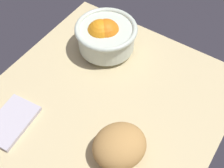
{
  "coord_description": "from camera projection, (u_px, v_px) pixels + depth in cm",
  "views": [
    {
      "loc": [
        39.77,
        28.48,
        72.08
      ],
      "look_at": [
        -2.77,
        0.19,
        5.0
      ],
      "focal_mm": 48.02,
      "sensor_mm": 36.0,
      "label": 1
    }
  ],
  "objects": [
    {
      "name": "ground_plane",
      "position": [
        106.0,
        103.0,
        0.88
      ],
      "size": [
        66.44,
        65.28,
        3.0
      ],
      "primitive_type": "cube",
      "color": "#CCB886"
    },
    {
      "name": "fruit_bowl",
      "position": [
        106.0,
        35.0,
        0.94
      ],
      "size": [
        19.66,
        19.66,
        11.62
      ],
      "color": "silver",
      "rests_on": "ground"
    },
    {
      "name": "bread_loaf",
      "position": [
        119.0,
        146.0,
        0.74
      ],
      "size": [
        17.91,
        17.29,
        8.36
      ],
      "primitive_type": "ellipsoid",
      "rotation": [
        0.0,
        0.0,
        2.67
      ],
      "color": "#BA8849",
      "rests_on": "ground"
    },
    {
      "name": "napkin_folded",
      "position": [
        11.0,
        122.0,
        0.82
      ],
      "size": [
        15.87,
        11.22,
        1.31
      ],
      "primitive_type": "cube",
      "rotation": [
        0.0,
        0.0,
        0.1
      ],
      "color": "#BCB5C1",
      "rests_on": "ground"
    }
  ]
}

